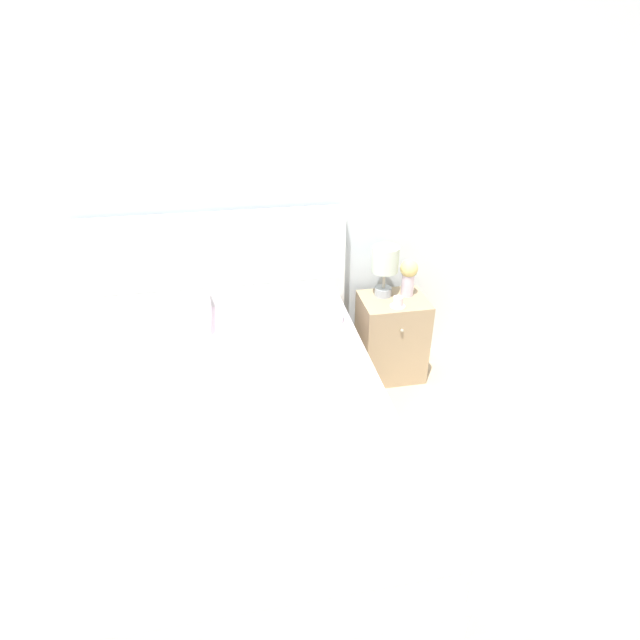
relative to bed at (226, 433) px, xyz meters
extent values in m
plane|color=#CCB28E|center=(0.00, 0.99, -0.31)|extent=(12.00, 12.00, 0.00)
cube|color=white|center=(0.00, 1.06, 0.99)|extent=(8.00, 0.06, 2.60)
cube|color=white|center=(0.00, -0.07, -0.14)|extent=(1.67, 2.13, 0.35)
cube|color=white|center=(0.00, -0.07, 0.15)|extent=(1.63, 2.09, 0.23)
cube|color=white|center=(0.00, 0.97, 0.29)|extent=(1.70, 0.05, 1.21)
cube|color=white|center=(-0.40, 0.74, 0.34)|extent=(0.70, 0.36, 0.14)
cube|color=white|center=(0.40, 0.74, 0.34)|extent=(0.70, 0.36, 0.14)
cube|color=tan|center=(1.16, 0.79, -0.01)|extent=(0.44, 0.37, 0.60)
sphere|color=#B2AD93|center=(1.16, 0.60, 0.15)|extent=(0.02, 0.02, 0.02)
cylinder|color=#A8B2BC|center=(1.10, 0.86, 0.32)|extent=(0.11, 0.11, 0.06)
cylinder|color=#B7B29E|center=(1.10, 0.86, 0.40)|extent=(0.02, 0.02, 0.12)
cylinder|color=silver|center=(1.10, 0.86, 0.55)|extent=(0.18, 0.18, 0.17)
cylinder|color=silver|center=(1.26, 0.83, 0.36)|extent=(0.08, 0.08, 0.15)
sphere|color=#E5D17F|center=(1.26, 0.83, 0.48)|extent=(0.12, 0.12, 0.12)
sphere|color=#609356|center=(1.29, 0.83, 0.45)|extent=(0.05, 0.05, 0.05)
cylinder|color=white|center=(1.15, 0.69, 0.29)|extent=(0.10, 0.10, 0.01)
cylinder|color=white|center=(1.15, 0.69, 0.32)|extent=(0.06, 0.06, 0.06)
camera|label=1|loc=(0.12, -2.04, 1.82)|focal=28.00mm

